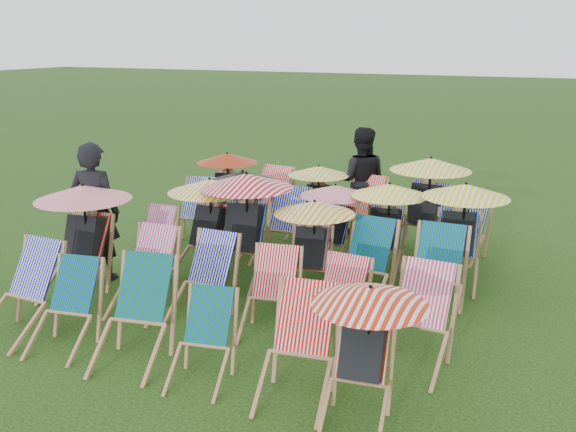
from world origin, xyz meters
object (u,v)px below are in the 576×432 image
at_px(deckchair_29, 464,227).
at_px(person_rear, 361,181).
at_px(deckchair_0, 18,292).
at_px(deckchair_5, 362,352).
at_px(person_left, 95,212).

distance_m(deckchair_29, person_rear, 1.91).
relative_size(deckchair_0, deckchair_29, 1.04).
relative_size(deckchair_29, person_rear, 0.54).
height_order(deckchair_5, person_left, person_left).
bearing_deg(deckchair_5, person_rear, 101.56).
distance_m(deckchair_5, deckchair_29, 4.57).
height_order(deckchair_29, person_rear, person_rear).
distance_m(deckchair_0, person_rear, 5.56).
bearing_deg(person_rear, deckchair_29, 147.53).
distance_m(deckchair_5, person_rear, 5.42).
height_order(deckchair_5, person_rear, person_rear).
bearing_deg(person_left, deckchair_0, 91.70).
relative_size(deckchair_0, person_left, 0.53).
bearing_deg(deckchair_29, deckchair_0, -118.93).
xyz_separation_m(deckchair_0, person_rear, (2.14, 5.12, 0.39)).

